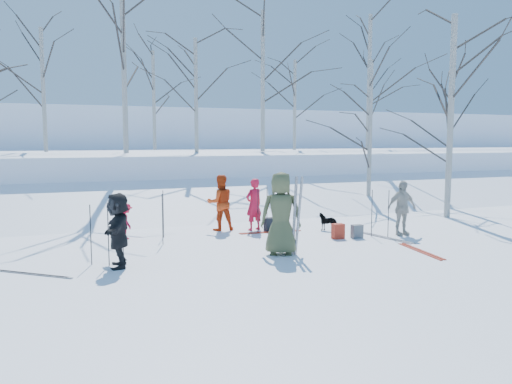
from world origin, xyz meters
name	(u,v)px	position (x,y,z in m)	size (l,w,h in m)	color
ground	(277,249)	(0.00, 0.00, 0.00)	(120.00, 120.00, 0.00)	white
snow_ramp	(204,208)	(0.00, 7.00, 0.15)	(70.00, 9.50, 1.40)	white
snow_plateau	(158,171)	(0.00, 17.00, 1.00)	(70.00, 18.00, 2.20)	white
far_hill	(119,148)	(0.00, 38.00, 2.00)	(90.00, 30.00, 6.00)	white
skier_olive_center	(281,213)	(-0.18, -0.62, 1.00)	(0.98, 0.64, 2.00)	#464C2E
skier_red_north	(254,204)	(0.38, 2.66, 0.79)	(0.58, 0.38, 1.58)	red
skier_redor_behind	(220,203)	(-0.58, 3.00, 0.85)	(0.82, 0.64, 1.70)	red
skier_red_seated	(126,221)	(-3.42, 2.68, 0.50)	(0.65, 0.37, 1.00)	red
skier_cream_east	(402,208)	(4.07, 0.37, 0.79)	(0.93, 0.39, 1.58)	beige
skier_grey_west	(118,230)	(-3.94, -0.44, 0.81)	(1.51, 0.48, 1.62)	black
dog	(328,222)	(2.47, 1.78, 0.27)	(0.29, 0.63, 0.53)	black
upright_ski_left	(295,216)	(0.08, -0.82, 0.95)	(0.07, 0.02, 1.90)	silver
upright_ski_right	(299,216)	(0.17, -0.87, 0.95)	(0.07, 0.02, 1.90)	silver
ski_pair_a	(32,274)	(-5.68, -0.41, 0.01)	(1.59, 1.37, 0.02)	silver
ski_pair_b	(270,232)	(0.70, 2.14, 0.01)	(1.91, 0.32, 0.02)	#A22A17
ski_pair_c	(421,251)	(3.18, -1.58, 0.01)	(0.47, 1.91, 0.02)	#A22A17
ski_pair_d	(387,238)	(3.41, 0.14, 0.01)	(0.55, 1.90, 0.02)	silver
ski_pole_a	(388,214)	(3.56, 0.29, 0.67)	(0.02, 0.02, 1.34)	black
ski_pole_b	(372,213)	(3.16, 0.52, 0.67)	(0.02, 0.02, 1.34)	black
ski_pole_c	(123,231)	(-3.77, 0.22, 0.67)	(0.02, 0.02, 1.34)	black
ski_pole_d	(258,210)	(0.34, 2.23, 0.67)	(0.02, 0.02, 1.34)	black
ski_pole_e	(91,235)	(-4.48, -0.02, 0.67)	(0.02, 0.02, 1.34)	black
ski_pole_f	(108,236)	(-4.13, -0.25, 0.67)	(0.02, 0.02, 1.34)	black
ski_pole_g	(163,214)	(-2.42, 2.49, 0.67)	(0.02, 0.02, 1.34)	black
ski_pole_h	(267,209)	(0.74, 2.49, 0.67)	(0.02, 0.02, 1.34)	black
ski_pole_i	(162,219)	(-2.61, 1.57, 0.67)	(0.02, 0.02, 1.34)	black
backpack_red	(338,231)	(2.10, 0.58, 0.21)	(0.32, 0.22, 0.42)	#A82A19
backpack_grey	(357,231)	(2.63, 0.45, 0.19)	(0.30, 0.20, 0.38)	#53565A
backpack_dark	(270,224)	(0.80, 2.38, 0.20)	(0.34, 0.24, 0.40)	black
birch_plateau_a	(369,83)	(9.81, 10.78, 5.64)	(5.42, 5.42, 6.88)	silver
birch_plateau_b	(263,82)	(4.07, 11.16, 5.53)	(5.26, 5.26, 6.65)	silver
birch_plateau_d	(295,105)	(6.85, 13.40, 4.62)	(3.99, 3.99, 4.84)	silver
birch_plateau_e	(43,90)	(-5.72, 13.54, 4.99)	(4.51, 4.51, 5.59)	silver
birch_plateau_f	(154,101)	(-0.27, 16.23, 4.87)	(4.33, 4.33, 5.34)	silver
birch_plateau_i	(124,63)	(-2.55, 9.82, 5.86)	(5.72, 5.72, 7.32)	silver
birch_plateau_j	(371,105)	(12.77, 14.95, 4.91)	(4.39, 4.39, 5.41)	silver
birch_plateau_k	(196,95)	(0.82, 11.28, 4.78)	(4.21, 4.21, 5.16)	silver
birch_edge_b	(451,118)	(7.70, 2.55, 3.52)	(5.52, 5.52, 7.03)	silver
birch_edge_c	(450,144)	(9.57, 4.61, 2.58)	(4.21, 4.21, 5.15)	silver
birch_edge_e	(370,151)	(6.53, 5.72, 2.30)	(3.82, 3.82, 4.60)	silver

